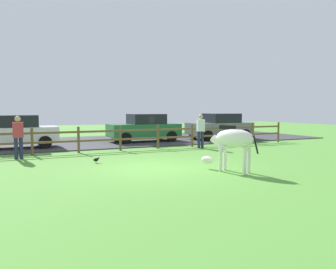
# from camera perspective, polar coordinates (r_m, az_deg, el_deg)

# --- Properties ---
(ground_plane) EXTENTS (60.00, 60.00, 0.00)m
(ground_plane) POSITION_cam_1_polar(r_m,az_deg,el_deg) (11.00, -1.63, -5.69)
(ground_plane) COLOR #549338
(parking_asphalt) EXTENTS (28.00, 7.40, 0.05)m
(parking_asphalt) POSITION_cam_1_polar(r_m,az_deg,el_deg) (19.81, -12.34, -1.20)
(parking_asphalt) COLOR #38383D
(parking_asphalt) RESTS_ON ground_plane
(paddock_fence) EXTENTS (20.76, 0.11, 1.14)m
(paddock_fence) POSITION_cam_1_polar(r_m,az_deg,el_deg) (15.43, -11.33, -0.43)
(paddock_fence) COLOR brown
(paddock_fence) RESTS_ON ground_plane
(zebra) EXTENTS (1.12, 1.78, 1.41)m
(zebra) POSITION_cam_1_polar(r_m,az_deg,el_deg) (10.46, 10.70, -1.17)
(zebra) COLOR white
(zebra) RESTS_ON ground_plane
(crow_on_grass) EXTENTS (0.22, 0.10, 0.20)m
(crow_on_grass) POSITION_cam_1_polar(r_m,az_deg,el_deg) (12.27, -11.93, -4.13)
(crow_on_grass) COLOR black
(crow_on_grass) RESTS_ON ground_plane
(parked_car_white) EXTENTS (4.05, 1.98, 1.56)m
(parked_car_white) POSITION_cam_1_polar(r_m,az_deg,el_deg) (17.55, -24.51, 0.47)
(parked_car_white) COLOR white
(parked_car_white) RESTS_ON parking_asphalt
(parked_car_green) EXTENTS (4.01, 1.91, 1.56)m
(parked_car_green) POSITION_cam_1_polar(r_m,az_deg,el_deg) (19.36, -3.97, 1.19)
(parked_car_green) COLOR #236B38
(parked_car_green) RESTS_ON parking_asphalt
(parked_car_grey) EXTENTS (4.00, 1.88, 1.56)m
(parked_car_grey) POSITION_cam_1_polar(r_m,az_deg,el_deg) (21.28, 8.71, 1.44)
(parked_car_grey) COLOR slate
(parked_car_grey) RESTS_ON parking_asphalt
(visitor_left_of_tree) EXTENTS (0.38, 0.26, 1.64)m
(visitor_left_of_tree) POSITION_cam_1_polar(r_m,az_deg,el_deg) (16.48, 5.50, 0.84)
(visitor_left_of_tree) COLOR #232847
(visitor_left_of_tree) RESTS_ON ground_plane
(visitor_right_of_tree) EXTENTS (0.38, 0.26, 1.64)m
(visitor_right_of_tree) POSITION_cam_1_polar(r_m,az_deg,el_deg) (14.09, -23.82, -0.12)
(visitor_right_of_tree) COLOR #232847
(visitor_right_of_tree) RESTS_ON ground_plane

